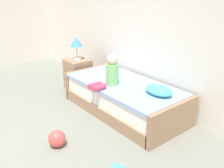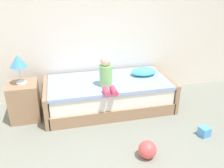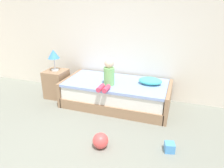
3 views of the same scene
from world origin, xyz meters
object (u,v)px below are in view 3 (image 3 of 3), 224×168
at_px(pillow, 150,81).
at_px(toy_ball, 101,141).
at_px(table_lamp, 54,55).
at_px(nightstand, 57,84).
at_px(child_figure, 108,75).
at_px(toy_block, 170,147).
at_px(bed, 116,94).

xyz_separation_m(pillow, toy_ball, (-0.45, -1.44, -0.45)).
bearing_deg(table_lamp, nightstand, 90.00).
distance_m(nightstand, toy_ball, 2.03).
bearing_deg(pillow, child_figure, -155.79).
distance_m(pillow, toy_block, 1.40).
relative_size(toy_ball, toy_block, 1.69).
bearing_deg(toy_ball, pillow, 72.64).
xyz_separation_m(table_lamp, pillow, (2.00, 0.14, -0.37)).
bearing_deg(pillow, toy_ball, -107.36).
relative_size(nightstand, table_lamp, 1.33).
height_order(pillow, toy_ball, pillow).
bearing_deg(nightstand, bed, 1.53).
bearing_deg(table_lamp, child_figure, -8.62).
bearing_deg(bed, toy_block, -43.98).
distance_m(bed, pillow, 0.73).
height_order(bed, toy_block, bed).
distance_m(bed, toy_block, 1.60).
distance_m(child_figure, pillow, 0.81).
height_order(nightstand, child_figure, child_figure).
height_order(pillow, toy_block, pillow).
distance_m(child_figure, toy_block, 1.64).
bearing_deg(nightstand, table_lamp, -90.00).
bearing_deg(toy_block, child_figure, 144.43).
relative_size(table_lamp, toy_block, 3.32).
relative_size(child_figure, pillow, 1.16).
relative_size(bed, nightstand, 3.52).
bearing_deg(pillow, nightstand, -176.11).
relative_size(bed, child_figure, 4.14).
distance_m(nightstand, table_lamp, 0.64).
bearing_deg(pillow, bed, -171.24).
height_order(child_figure, toy_ball, child_figure).
height_order(bed, table_lamp, table_lamp).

